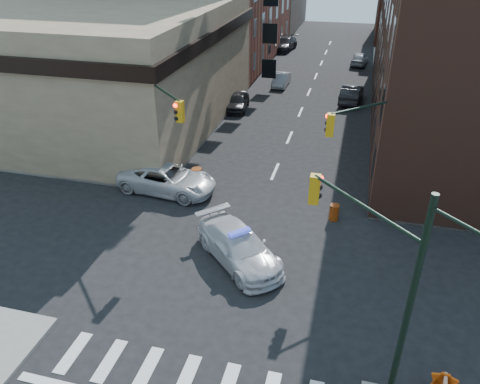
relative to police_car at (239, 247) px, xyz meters
The scene contains 23 objects.
ground 0.84m from the police_car, 114.30° to the right, with size 140.00×140.00×0.00m, color black.
sidewalk_nw 39.91m from the police_car, 125.37° to the left, with size 34.00×54.50×0.15m, color gray.
bank_building 23.90m from the police_car, 136.39° to the left, with size 22.00×22.00×9.00m, color #9D8A66.
commercial_row_ne 26.49m from the police_car, 59.93° to the left, with size 14.00×34.00×14.00m, color #4C2A1E.
signal_pole_se 9.10m from the police_car, 44.00° to the right, with size 5.40×5.27×8.00m.
signal_pole_nw 8.61m from the police_car, 139.27° to the left, with size 3.58×3.67×8.00m.
signal_pole_ne 8.48m from the police_car, 41.83° to the left, with size 3.67×3.58×8.00m.
tree_ne_near 26.96m from the police_car, 73.98° to the left, with size 3.00×3.00×4.85m.
tree_ne_far 34.69m from the police_car, 77.64° to the left, with size 3.00×3.00×4.85m.
police_car is the anchor object (origin of this frame).
pickup 8.12m from the police_car, 136.55° to the left, with size 2.72×5.91×1.64m, color #BCBDC1.
parked_car_wnear 21.87m from the police_car, 104.83° to the left, with size 1.71×4.25×1.45m, color black.
parked_car_wfar 29.36m from the police_car, 96.10° to the left, with size 1.36×3.90×1.28m, color gray.
parked_car_wdeep 46.02m from the police_car, 96.99° to the left, with size 2.29×5.63×1.63m, color black.
parked_car_enear 26.01m from the police_car, 81.12° to the left, with size 1.69×4.84×1.60m, color black.
parked_car_efar 40.29m from the police_car, 83.84° to the left, with size 1.75×4.34×1.48m, color #919399.
pedestrian_a 9.52m from the police_car, 141.27° to the left, with size 0.66×0.44×1.82m, color black.
pedestrian_b 14.21m from the police_car, 155.97° to the left, with size 0.83×0.65×1.72m, color black.
pedestrian_c 14.83m from the police_car, 152.03° to the left, with size 1.10×0.46×1.88m, color black.
barrel_road 6.32m from the police_car, 49.57° to the left, with size 0.52×0.52×0.92m, color red.
barrel_bank 8.05m from the police_car, 123.41° to the left, with size 0.64×0.64×1.14m, color #C43509.
barricade_nw_a 9.80m from the police_car, 136.40° to the left, with size 1.24×0.62×0.93m, color orange, non-canonical shape.
barricade_nw_b 11.84m from the police_car, 138.87° to the left, with size 1.15×0.58×0.86m, color red, non-canonical shape.
Camera 1 is at (4.63, -17.20, 13.79)m, focal length 35.00 mm.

